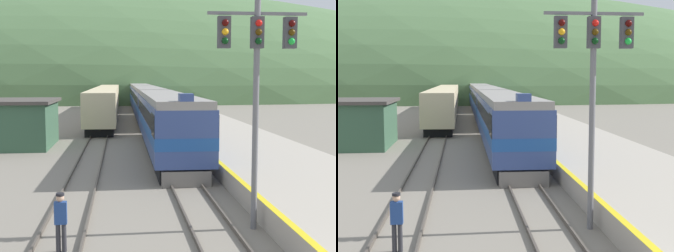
% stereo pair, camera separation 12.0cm
% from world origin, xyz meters
% --- Properties ---
extents(track_main, '(1.52, 180.00, 0.16)m').
position_xyz_m(track_main, '(0.00, 70.00, 0.08)').
color(track_main, '#4C443D').
rests_on(track_main, ground).
extents(track_siding, '(1.52, 180.00, 0.16)m').
position_xyz_m(track_siding, '(-4.93, 70.00, 0.08)').
color(track_siding, '#4C443D').
rests_on(track_siding, ground).
extents(platform, '(6.73, 140.00, 0.88)m').
position_xyz_m(platform, '(5.14, 50.00, 0.44)').
color(platform, '#ADA393').
rests_on(platform, ground).
extents(distant_hills, '(201.25, 90.56, 54.33)m').
position_xyz_m(distant_hills, '(0.00, 121.00, 0.00)').
color(distant_hills, '#517547').
rests_on(distant_hills, ground).
extents(station_shed, '(7.70, 7.03, 3.50)m').
position_xyz_m(station_shed, '(-11.74, 27.33, 1.77)').
color(station_shed, '#385B42').
rests_on(station_shed, ground).
extents(express_train_lead_car, '(3.03, 20.68, 4.38)m').
position_xyz_m(express_train_lead_car, '(0.00, 23.12, 2.20)').
color(express_train_lead_car, black).
rests_on(express_train_lead_car, ground).
extents(carriage_second, '(3.02, 21.92, 4.02)m').
position_xyz_m(carriage_second, '(0.00, 45.53, 2.19)').
color(carriage_second, black).
rests_on(carriage_second, ground).
extents(carriage_third, '(3.02, 21.92, 4.02)m').
position_xyz_m(carriage_third, '(0.00, 68.33, 2.19)').
color(carriage_third, black).
rests_on(carriage_third, ground).
extents(carriage_fourth, '(3.02, 21.92, 4.02)m').
position_xyz_m(carriage_fourth, '(0.00, 91.13, 2.19)').
color(carriage_fourth, black).
rests_on(carriage_fourth, ground).
extents(carriage_fifth, '(3.02, 21.92, 4.02)m').
position_xyz_m(carriage_fifth, '(0.00, 113.93, 2.19)').
color(carriage_fifth, black).
rests_on(carriage_fifth, ground).
extents(siding_train, '(2.90, 43.80, 3.82)m').
position_xyz_m(siding_train, '(-4.93, 52.94, 1.97)').
color(siding_train, black).
rests_on(siding_train, ground).
extents(signal_mast_main, '(3.30, 0.42, 8.09)m').
position_xyz_m(signal_mast_main, '(1.44, 6.97, 5.57)').
color(signal_mast_main, slate).
rests_on(signal_mast_main, ground).
extents(track_worker, '(0.37, 0.24, 1.77)m').
position_xyz_m(track_worker, '(-4.79, 5.47, 1.01)').
color(track_worker, '#2D2D33').
rests_on(track_worker, ground).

